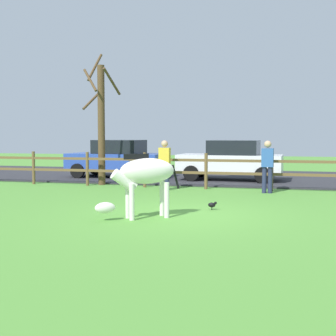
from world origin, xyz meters
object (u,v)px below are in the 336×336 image
at_px(crow_on_grass, 212,205).
at_px(visitor_left_of_tree, 267,164).
at_px(parked_car_white, 231,160).
at_px(parked_car_blue, 117,158).
at_px(bare_tree, 101,120).
at_px(zebra, 144,176).
at_px(visitor_right_of_tree, 165,163).

height_order(crow_on_grass, visitor_left_of_tree, visitor_left_of_tree).
bearing_deg(crow_on_grass, parked_car_white, 92.67).
relative_size(crow_on_grass, visitor_left_of_tree, 0.13).
height_order(parked_car_blue, parked_car_white, same).
xyz_separation_m(bare_tree, crow_on_grass, (4.78, -4.60, -2.22)).
height_order(bare_tree, visitor_left_of_tree, bare_tree).
xyz_separation_m(crow_on_grass, parked_car_white, (-0.33, 6.97, 0.72)).
bearing_deg(visitor_left_of_tree, bare_tree, 170.51).
distance_m(parked_car_white, visitor_left_of_tree, 3.69).
bearing_deg(visitor_left_of_tree, parked_car_white, 114.12).
distance_m(zebra, visitor_left_of_tree, 5.63).
bearing_deg(parked_car_white, visitor_right_of_tree, -118.17).
bearing_deg(visitor_right_of_tree, crow_on_grass, -59.37).
relative_size(zebra, parked_car_white, 0.40).
bearing_deg(parked_car_blue, visitor_left_of_tree, -28.71).
xyz_separation_m(zebra, visitor_right_of_tree, (-0.84, 5.06, -0.02)).
distance_m(bare_tree, parked_car_white, 5.27).
height_order(zebra, visitor_right_of_tree, visitor_right_of_tree).
bearing_deg(zebra, visitor_left_of_tree, 64.00).
distance_m(zebra, visitor_right_of_tree, 5.13).
height_order(crow_on_grass, parked_car_white, parked_car_white).
bearing_deg(parked_car_blue, zebra, -65.91).
bearing_deg(parked_car_blue, crow_on_grass, -54.15).
bearing_deg(visitor_right_of_tree, visitor_left_of_tree, 0.08).
distance_m(zebra, parked_car_blue, 9.31).
relative_size(crow_on_grass, parked_car_white, 0.05).
xyz_separation_m(zebra, visitor_left_of_tree, (2.47, 5.06, -0.02)).
height_order(zebra, parked_car_blue, parked_car_blue).
relative_size(parked_car_white, visitor_left_of_tree, 2.49).
xyz_separation_m(visitor_left_of_tree, visitor_right_of_tree, (-3.31, -0.00, 0.00)).
xyz_separation_m(crow_on_grass, parked_car_blue, (-5.08, 7.04, 0.72)).
height_order(zebra, visitor_left_of_tree, visitor_left_of_tree).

